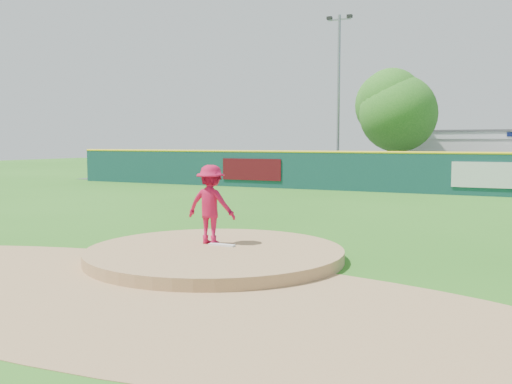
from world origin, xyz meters
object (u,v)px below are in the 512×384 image
at_px(van, 507,174).
at_px(deciduous_tree, 391,109).
at_px(playground_slide, 194,167).
at_px(pitcher, 211,204).
at_px(light_pole_left, 339,90).

height_order(van, deciduous_tree, deciduous_tree).
xyz_separation_m(van, playground_slide, (-19.34, -1.27, 0.12)).
relative_size(pitcher, playground_slide, 0.56).
bearing_deg(pitcher, playground_slide, -60.25).
bearing_deg(pitcher, light_pole_left, -81.28).
height_order(van, playground_slide, playground_slide).
relative_size(van, light_pole_left, 0.48).
xyz_separation_m(pitcher, light_pole_left, (-5.63, 26.54, 4.92)).
relative_size(playground_slide, light_pole_left, 0.28).
height_order(deciduous_tree, light_pole_left, light_pole_left).
xyz_separation_m(van, light_pole_left, (-10.76, 3.40, 5.30)).
height_order(playground_slide, deciduous_tree, deciduous_tree).
distance_m(van, deciduous_tree, 7.88).
bearing_deg(playground_slide, deciduous_tree, 12.02).
bearing_deg(light_pole_left, playground_slide, -151.38).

